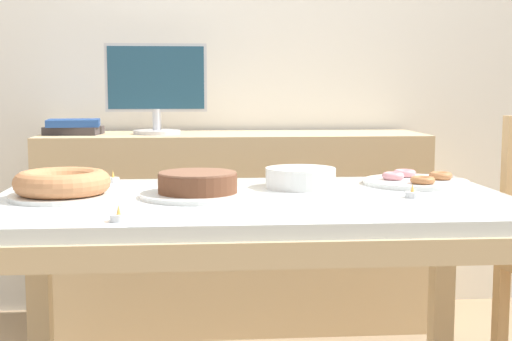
{
  "coord_description": "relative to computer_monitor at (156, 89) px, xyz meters",
  "views": [
    {
      "loc": [
        -0.15,
        -1.93,
        1.03
      ],
      "look_at": [
        0.01,
        0.11,
        0.79
      ],
      "focal_mm": 50.0,
      "sensor_mm": 36.0,
      "label": 1
    }
  ],
  "objects": [
    {
      "name": "tealight_left_edge",
      "position": [
        -0.01,
        -1.44,
        -0.28
      ],
      "size": [
        0.04,
        0.04,
        0.04
      ],
      "color": "silver",
      "rests_on": "dining_table"
    },
    {
      "name": "tealight_near_front",
      "position": [
        0.75,
        -1.15,
        -0.28
      ],
      "size": [
        0.04,
        0.04,
        0.04
      ],
      "color": "silver",
      "rests_on": "dining_table"
    },
    {
      "name": "book_stack",
      "position": [
        -0.35,
        0.0,
        -0.16
      ],
      "size": [
        0.24,
        0.2,
        0.06
      ],
      "color": "#3F3838",
      "rests_on": "sideboard"
    },
    {
      "name": "dining_table",
      "position": [
        0.32,
        -1.1,
        -0.39
      ],
      "size": [
        1.46,
        0.84,
        0.73
      ],
      "color": "silver",
      "rests_on": "ground"
    },
    {
      "name": "cake_golden_bundt",
      "position": [
        -0.2,
        -1.09,
        -0.25
      ],
      "size": [
        0.29,
        0.29,
        0.08
      ],
      "color": "white",
      "rests_on": "dining_table"
    },
    {
      "name": "computer_monitor",
      "position": [
        0.0,
        0.0,
        0.0
      ],
      "size": [
        0.42,
        0.2,
        0.38
      ],
      "color": "silver",
      "rests_on": "sideboard"
    },
    {
      "name": "wall_back",
      "position": [
        0.32,
        0.3,
        0.28
      ],
      "size": [
        8.0,
        0.1,
        2.6
      ],
      "primitive_type": "cube",
      "color": "white",
      "rests_on": "ground"
    },
    {
      "name": "pastry_platter",
      "position": [
        0.84,
        -0.89,
        -0.28
      ],
      "size": [
        0.32,
        0.32,
        0.04
      ],
      "color": "white",
      "rests_on": "dining_table"
    },
    {
      "name": "sideboard",
      "position": [
        0.32,
        0.0,
        -0.61
      ],
      "size": [
        1.62,
        0.44,
        0.83
      ],
      "color": "#D1B284",
      "rests_on": "ground"
    },
    {
      "name": "plate_stack",
      "position": [
        0.48,
        -0.94,
        -0.26
      ],
      "size": [
        0.21,
        0.21,
        0.06
      ],
      "color": "white",
      "rests_on": "dining_table"
    },
    {
      "name": "cake_chocolate_round",
      "position": [
        0.17,
        -1.09,
        -0.26
      ],
      "size": [
        0.32,
        0.32,
        0.07
      ],
      "color": "white",
      "rests_on": "dining_table"
    },
    {
      "name": "tealight_right_edge",
      "position": [
        -0.1,
        -0.77,
        -0.28
      ],
      "size": [
        0.04,
        0.04,
        0.04
      ],
      "color": "silver",
      "rests_on": "dining_table"
    }
  ]
}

